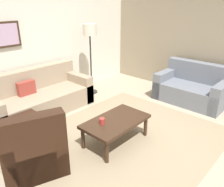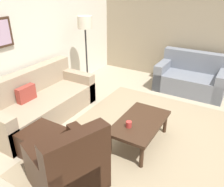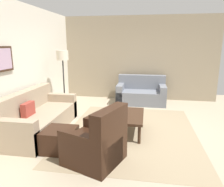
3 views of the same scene
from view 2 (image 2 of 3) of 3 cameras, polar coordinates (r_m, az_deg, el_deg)
name	(u,v)px [view 2 (image 2 of 3)]	position (r m, az deg, el deg)	size (l,w,h in m)	color
ground_plane	(144,141)	(3.95, 7.80, -11.55)	(8.00, 8.00, 0.00)	tan
rear_partition	(22,38)	(4.85, -21.17, 12.53)	(6.00, 0.12, 2.80)	silver
stone_feature_panel	(199,26)	(6.12, 20.42, 15.19)	(0.12, 5.20, 2.80)	gray
area_rug	(144,141)	(3.95, 7.80, -11.50)	(3.41, 2.76, 0.01)	gray
couch_main	(38,102)	(4.66, -17.65, -2.07)	(2.17, 0.95, 0.88)	gray
couch_loveseat	(192,78)	(5.85, 18.90, 3.61)	(0.91, 1.53, 0.88)	slate
armchair_leather	(69,168)	(3.06, -10.36, -17.56)	(1.03, 1.03, 0.95)	black
ottoman	(43,142)	(3.73, -16.58, -11.38)	(0.56, 0.56, 0.40)	black
coffee_table	(140,124)	(3.72, 6.84, -7.38)	(1.10, 0.64, 0.41)	#382316
cup	(129,124)	(3.52, 4.12, -7.53)	(0.09, 0.09, 0.09)	#B2332D
lamp_standing	(85,30)	(5.25, -6.56, 15.10)	(0.32, 0.32, 1.71)	black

